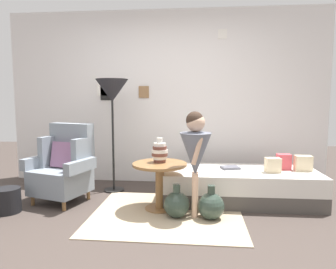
{
  "coord_description": "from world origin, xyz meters",
  "views": [
    {
      "loc": [
        0.51,
        -2.74,
        1.27
      ],
      "look_at": [
        0.15,
        0.95,
        0.85
      ],
      "focal_mm": 32.79,
      "sensor_mm": 36.0,
      "label": 1
    }
  ],
  "objects": [
    {
      "name": "person_child",
      "position": [
        0.49,
        0.51,
        0.74
      ],
      "size": [
        0.34,
        0.34,
        1.15
      ],
      "color": "#D8AD8E",
      "rests_on": "ground"
    },
    {
      "name": "pillow_mid",
      "position": [
        1.59,
        1.16,
        0.5
      ],
      "size": [
        0.17,
        0.13,
        0.19
      ],
      "primitive_type": "cube",
      "rotation": [
        0.0,
        0.0,
        0.05
      ],
      "color": "#D64C56",
      "rests_on": "daybed"
    },
    {
      "name": "pillow_head",
      "position": [
        1.81,
        1.11,
        0.49
      ],
      "size": [
        0.2,
        0.12,
        0.19
      ],
      "primitive_type": "cube",
      "rotation": [
        0.0,
        0.0,
        0.01
      ],
      "color": "beige",
      "rests_on": "daybed"
    },
    {
      "name": "gallery_wall",
      "position": [
        -0.0,
        1.95,
        1.3
      ],
      "size": [
        4.8,
        0.12,
        2.6
      ],
      "color": "silver",
      "rests_on": "ground"
    },
    {
      "name": "vase_striped",
      "position": [
        0.07,
        0.74,
        0.67
      ],
      "size": [
        0.19,
        0.19,
        0.29
      ],
      "color": "brown",
      "rests_on": "side_table"
    },
    {
      "name": "ground_plane",
      "position": [
        0.0,
        0.0,
        0.0
      ],
      "size": [
        12.0,
        12.0,
        0.0
      ],
      "primitive_type": "plane",
      "color": "#423833"
    },
    {
      "name": "demijohn_far",
      "position": [
        0.66,
        0.45,
        0.15
      ],
      "size": [
        0.29,
        0.29,
        0.37
      ],
      "color": "#2D3D33",
      "rests_on": "ground"
    },
    {
      "name": "rug",
      "position": [
        0.18,
        0.54,
        0.01
      ],
      "size": [
        1.65,
        1.43,
        0.01
      ],
      "primitive_type": "cube",
      "color": "tan",
      "rests_on": "ground"
    },
    {
      "name": "floor_lamp",
      "position": [
        -0.65,
        1.36,
        1.35
      ],
      "size": [
        0.44,
        0.44,
        1.55
      ],
      "color": "black",
      "rests_on": "ground"
    },
    {
      "name": "magazine_basket",
      "position": [
        -1.62,
        0.42,
        0.14
      ],
      "size": [
        0.28,
        0.28,
        0.28
      ],
      "primitive_type": "cylinder",
      "color": "black",
      "rests_on": "ground"
    },
    {
      "name": "side_table",
      "position": [
        0.08,
        0.69,
        0.4
      ],
      "size": [
        0.63,
        0.63,
        0.55
      ],
      "color": "olive",
      "rests_on": "ground"
    },
    {
      "name": "pillow_back",
      "position": [
        1.42,
        0.99,
        0.49
      ],
      "size": [
        0.18,
        0.14,
        0.18
      ],
      "primitive_type": "cube",
      "rotation": [
        0.0,
        0.0,
        0.11
      ],
      "color": "beige",
      "rests_on": "daybed"
    },
    {
      "name": "armchair",
      "position": [
        -1.16,
        0.89,
        0.44
      ],
      "size": [
        0.87,
        0.75,
        0.97
      ],
      "color": "olive",
      "rests_on": "ground"
    },
    {
      "name": "daybed",
      "position": [
        1.04,
        1.07,
        0.2
      ],
      "size": [
        1.91,
        0.82,
        0.4
      ],
      "color": "#4C4742",
      "rests_on": "ground"
    },
    {
      "name": "book_on_daybed",
      "position": [
        0.93,
        1.13,
        0.42
      ],
      "size": [
        0.25,
        0.21,
        0.03
      ],
      "primitive_type": "cube",
      "rotation": [
        0.0,
        0.0,
        0.27
      ],
      "color": "#5B5C67",
      "rests_on": "daybed"
    },
    {
      "name": "demijohn_near",
      "position": [
        0.29,
        0.46,
        0.15
      ],
      "size": [
        0.28,
        0.28,
        0.37
      ],
      "color": "#2D3D33",
      "rests_on": "ground"
    }
  ]
}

